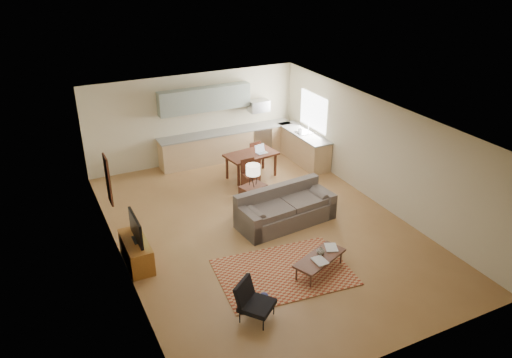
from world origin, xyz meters
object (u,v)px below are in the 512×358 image
sofa (286,207)px  coffee_table (319,264)px  armchair (257,302)px  tv_credenza (136,252)px  console_table (253,199)px  dining_table (251,165)px

sofa → coffee_table: (-0.35, -2.03, -0.24)m
coffee_table → armchair: 1.90m
coffee_table → tv_credenza: 3.81m
console_table → dining_table: dining_table is taller
armchair → tv_credenza: (-1.51, 2.64, -0.09)m
coffee_table → console_table: console_table is taller
sofa → tv_credenza: size_ratio=2.02×
sofa → coffee_table: size_ratio=2.00×
console_table → dining_table: (0.83, 1.84, 0.00)m
sofa → armchair: (-2.11, -2.72, -0.06)m
console_table → coffee_table: bearing=-103.3°
sofa → armchair: bearing=-133.4°
sofa → console_table: size_ratio=3.41×
dining_table → sofa: bearing=-105.9°
console_table → dining_table: bearing=50.4°
armchair → dining_table: (2.48, 5.42, -0.00)m
tv_credenza → console_table: size_ratio=1.69×
armchair → console_table: armchair is taller
sofa → dining_table: bearing=76.3°
coffee_table → console_table: bearing=69.5°
tv_credenza → dining_table: (3.99, 2.77, 0.08)m
armchair → dining_table: 5.96m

